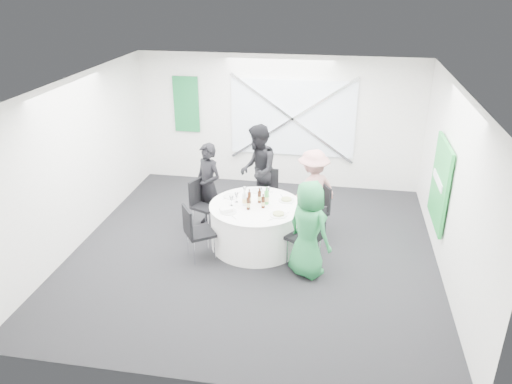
% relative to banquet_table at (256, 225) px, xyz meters
% --- Properties ---
extents(floor, '(6.00, 6.00, 0.00)m').
position_rel_banquet_table_xyz_m(floor, '(0.00, -0.20, -0.38)').
color(floor, black).
rests_on(floor, ground).
extents(ceiling, '(6.00, 6.00, 0.00)m').
position_rel_banquet_table_xyz_m(ceiling, '(0.00, -0.20, 2.42)').
color(ceiling, silver).
rests_on(ceiling, wall_back).
extents(wall_back, '(6.00, 0.00, 6.00)m').
position_rel_banquet_table_xyz_m(wall_back, '(0.00, 2.80, 1.02)').
color(wall_back, white).
rests_on(wall_back, floor).
extents(wall_front, '(6.00, 0.00, 6.00)m').
position_rel_banquet_table_xyz_m(wall_front, '(0.00, -3.20, 1.02)').
color(wall_front, white).
rests_on(wall_front, floor).
extents(wall_left, '(0.00, 6.00, 6.00)m').
position_rel_banquet_table_xyz_m(wall_left, '(-3.00, -0.20, 1.02)').
color(wall_left, white).
rests_on(wall_left, floor).
extents(wall_right, '(0.00, 6.00, 6.00)m').
position_rel_banquet_table_xyz_m(wall_right, '(3.00, -0.20, 1.02)').
color(wall_right, white).
rests_on(wall_right, floor).
extents(window_panel, '(2.60, 0.03, 1.60)m').
position_rel_banquet_table_xyz_m(window_panel, '(0.30, 2.76, 1.12)').
color(window_panel, silver).
rests_on(window_panel, wall_back).
extents(window_brace_a, '(2.63, 0.05, 1.84)m').
position_rel_banquet_table_xyz_m(window_brace_a, '(0.30, 2.72, 1.12)').
color(window_brace_a, silver).
rests_on(window_brace_a, window_panel).
extents(window_brace_b, '(2.63, 0.05, 1.84)m').
position_rel_banquet_table_xyz_m(window_brace_b, '(0.30, 2.72, 1.12)').
color(window_brace_b, silver).
rests_on(window_brace_b, window_panel).
extents(green_banner, '(0.55, 0.04, 1.20)m').
position_rel_banquet_table_xyz_m(green_banner, '(-2.00, 2.75, 1.32)').
color(green_banner, '#156C32').
rests_on(green_banner, wall_back).
extents(green_sign, '(0.05, 1.20, 1.40)m').
position_rel_banquet_table_xyz_m(green_sign, '(2.94, 0.40, 0.82)').
color(green_sign, green).
rests_on(green_sign, wall_right).
extents(banquet_table, '(1.56, 1.56, 0.76)m').
position_rel_banquet_table_xyz_m(banquet_table, '(0.00, 0.00, 0.00)').
color(banquet_table, white).
rests_on(banquet_table, floor).
extents(chair_back, '(0.44, 0.45, 0.95)m').
position_rel_banquet_table_xyz_m(chair_back, '(0.01, 1.08, 0.18)').
color(chair_back, black).
rests_on(chair_back, floor).
extents(chair_back_left, '(0.56, 0.56, 0.93)m').
position_rel_banquet_table_xyz_m(chair_back_left, '(-1.07, 0.46, 0.17)').
color(chair_back_left, black).
rests_on(chair_back_left, floor).
extents(chair_back_right, '(0.57, 0.57, 0.91)m').
position_rel_banquet_table_xyz_m(chair_back_right, '(1.01, 0.62, 0.15)').
color(chair_back_right, black).
rests_on(chair_back_right, floor).
extents(chair_front_right, '(0.64, 0.64, 1.03)m').
position_rel_banquet_table_xyz_m(chair_front_right, '(0.94, -0.53, 0.23)').
color(chair_front_right, black).
rests_on(chair_front_right, floor).
extents(chair_front_left, '(0.60, 0.60, 0.94)m').
position_rel_banquet_table_xyz_m(chair_front_left, '(-0.89, -0.61, 0.17)').
color(chair_front_left, black).
rests_on(chair_front_left, floor).
extents(person_man_back_left, '(0.69, 0.62, 1.57)m').
position_rel_banquet_table_xyz_m(person_man_back_left, '(-0.98, 0.61, 0.41)').
color(person_man_back_left, black).
rests_on(person_man_back_left, floor).
extents(person_man_back, '(0.59, 0.92, 1.77)m').
position_rel_banquet_table_xyz_m(person_man_back, '(-0.18, 1.24, 0.50)').
color(person_man_back, black).
rests_on(person_man_back, floor).
extents(person_woman_pink, '(1.04, 0.98, 1.52)m').
position_rel_banquet_table_xyz_m(person_woman_pink, '(0.89, 0.76, 0.38)').
color(person_woman_pink, tan).
rests_on(person_woman_pink, floor).
extents(person_woman_green, '(0.90, 0.85, 1.55)m').
position_rel_banquet_table_xyz_m(person_woman_green, '(0.93, -0.72, 0.39)').
color(person_woman_green, '#217B3F').
rests_on(person_woman_green, floor).
extents(plate_back, '(0.24, 0.24, 0.01)m').
position_rel_banquet_table_xyz_m(plate_back, '(-0.08, 0.57, 0.39)').
color(plate_back, silver).
rests_on(plate_back, banquet_table).
extents(plate_back_left, '(0.26, 0.26, 0.01)m').
position_rel_banquet_table_xyz_m(plate_back_left, '(-0.48, 0.26, 0.39)').
color(plate_back_left, silver).
rests_on(plate_back_left, banquet_table).
extents(plate_back_right, '(0.27, 0.27, 0.04)m').
position_rel_banquet_table_xyz_m(plate_back_right, '(0.48, 0.26, 0.40)').
color(plate_back_right, silver).
rests_on(plate_back_right, banquet_table).
extents(plate_front_right, '(0.28, 0.28, 0.04)m').
position_rel_banquet_table_xyz_m(plate_front_right, '(0.42, -0.30, 0.40)').
color(plate_front_right, silver).
rests_on(plate_front_right, banquet_table).
extents(plate_front_left, '(0.27, 0.27, 0.01)m').
position_rel_banquet_table_xyz_m(plate_front_left, '(-0.40, -0.33, 0.39)').
color(plate_front_left, silver).
rests_on(plate_front_left, banquet_table).
extents(napkin, '(0.24, 0.22, 0.05)m').
position_rel_banquet_table_xyz_m(napkin, '(-0.43, -0.34, 0.42)').
color(napkin, white).
rests_on(napkin, plate_front_left).
extents(beer_bottle_a, '(0.06, 0.06, 0.25)m').
position_rel_banquet_table_xyz_m(beer_bottle_a, '(-0.13, 0.06, 0.48)').
color(beer_bottle_a, '#38170A').
rests_on(beer_bottle_a, banquet_table).
extents(beer_bottle_b, '(0.06, 0.06, 0.26)m').
position_rel_banquet_table_xyz_m(beer_bottle_b, '(0.04, 0.11, 0.48)').
color(beer_bottle_b, '#38170A').
rests_on(beer_bottle_b, banquet_table).
extents(beer_bottle_c, '(0.06, 0.06, 0.24)m').
position_rel_banquet_table_xyz_m(beer_bottle_c, '(0.13, -0.08, 0.47)').
color(beer_bottle_c, '#38170A').
rests_on(beer_bottle_c, banquet_table).
extents(beer_bottle_d, '(0.06, 0.06, 0.27)m').
position_rel_banquet_table_xyz_m(beer_bottle_d, '(-0.10, -0.18, 0.48)').
color(beer_bottle_d, '#38170A').
rests_on(beer_bottle_d, banquet_table).
extents(green_water_bottle, '(0.08, 0.08, 0.29)m').
position_rel_banquet_table_xyz_m(green_water_bottle, '(0.16, 0.08, 0.49)').
color(green_water_bottle, green).
rests_on(green_water_bottle, banquet_table).
extents(clear_water_bottle, '(0.08, 0.08, 0.28)m').
position_rel_banquet_table_xyz_m(clear_water_bottle, '(-0.19, -0.03, 0.49)').
color(clear_water_bottle, silver).
rests_on(clear_water_bottle, banquet_table).
extents(wine_glass_a, '(0.07, 0.07, 0.17)m').
position_rel_banquet_table_xyz_m(wine_glass_a, '(-0.34, 0.06, 0.50)').
color(wine_glass_a, white).
rests_on(wine_glass_a, banquet_table).
extents(wine_glass_b, '(0.07, 0.07, 0.17)m').
position_rel_banquet_table_xyz_m(wine_glass_b, '(-0.40, -0.08, 0.50)').
color(wine_glass_b, white).
rests_on(wine_glass_b, banquet_table).
extents(wine_glass_c, '(0.07, 0.07, 0.17)m').
position_rel_banquet_table_xyz_m(wine_glass_c, '(-0.25, 0.32, 0.50)').
color(wine_glass_c, white).
rests_on(wine_glass_c, banquet_table).
extents(wine_glass_d, '(0.07, 0.07, 0.17)m').
position_rel_banquet_table_xyz_m(wine_glass_d, '(0.02, 0.33, 0.50)').
color(wine_glass_d, white).
rests_on(wine_glass_d, banquet_table).
extents(wine_glass_e, '(0.07, 0.07, 0.17)m').
position_rel_banquet_table_xyz_m(wine_glass_e, '(0.15, 0.39, 0.50)').
color(wine_glass_e, white).
rests_on(wine_glass_e, banquet_table).
extents(fork_a, '(0.11, 0.12, 0.01)m').
position_rel_banquet_table_xyz_m(fork_a, '(-0.52, -0.24, 0.38)').
color(fork_a, silver).
rests_on(fork_a, banquet_table).
extents(knife_a, '(0.12, 0.12, 0.01)m').
position_rel_banquet_table_xyz_m(knife_a, '(-0.27, -0.51, 0.38)').
color(knife_a, silver).
rests_on(knife_a, banquet_table).
extents(fork_b, '(0.09, 0.14, 0.01)m').
position_rel_banquet_table_xyz_m(fork_b, '(-0.39, 0.42, 0.38)').
color(fork_b, silver).
rests_on(fork_b, banquet_table).
extents(knife_b, '(0.10, 0.13, 0.01)m').
position_rel_banquet_table_xyz_m(knife_b, '(-0.55, 0.18, 0.38)').
color(knife_b, silver).
rests_on(knife_b, banquet_table).
extents(fork_c, '(0.15, 0.02, 0.01)m').
position_rel_banquet_table_xyz_m(fork_c, '(0.14, 0.56, 0.38)').
color(fork_c, silver).
rests_on(fork_c, banquet_table).
extents(knife_c, '(0.15, 0.02, 0.01)m').
position_rel_banquet_table_xyz_m(knife_c, '(-0.18, 0.55, 0.38)').
color(knife_c, silver).
rests_on(knife_c, banquet_table).
extents(fork_d, '(0.10, 0.13, 0.01)m').
position_rel_banquet_table_xyz_m(fork_d, '(0.55, 0.18, 0.38)').
color(fork_d, silver).
rests_on(fork_d, banquet_table).
extents(knife_d, '(0.09, 0.14, 0.01)m').
position_rel_banquet_table_xyz_m(knife_d, '(0.38, 0.43, 0.38)').
color(knife_d, silver).
rests_on(knife_d, banquet_table).
extents(fork_e, '(0.11, 0.13, 0.01)m').
position_rel_banquet_table_xyz_m(fork_e, '(0.32, -0.48, 0.38)').
color(fork_e, silver).
rests_on(fork_e, banquet_table).
extents(knife_e, '(0.11, 0.12, 0.01)m').
position_rel_banquet_table_xyz_m(knife_e, '(0.53, -0.23, 0.38)').
color(knife_e, silver).
rests_on(knife_e, banquet_table).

